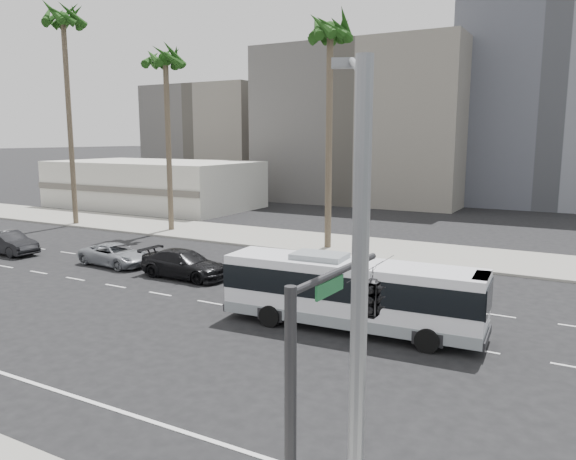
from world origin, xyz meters
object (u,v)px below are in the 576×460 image
Objects in this scene: city_bus at (350,291)px; car_a at (184,264)px; palm_mid at (166,63)px; palm_far at (63,23)px; traffic_signal at (365,302)px; car_b at (115,255)px; palm_near at (330,35)px; car_c at (8,243)px; streetlight_corner at (357,322)px.

city_bus is 11.59m from car_a.
palm_far is (-9.48, -1.50, 3.58)m from palm_mid.
traffic_signal is 0.30× the size of palm_far.
palm_mid reaches higher than city_bus.
car_a is at bearing -89.61° from car_b.
palm_near is at bearing -17.92° from car_a.
palm_near reaches higher than car_b.
palm_far is (-6.07, 10.58, 16.11)m from car_c.
palm_far is at bearing 64.44° from car_a.
streetlight_corner reaches higher than traffic_signal.
palm_far is at bearing 119.84° from streetlight_corner.
traffic_signal is (29.69, -12.96, 3.82)m from car_c.
palm_near is at bearing 119.31° from traffic_signal.
traffic_signal is at bearing -69.78° from city_bus.
palm_near is (-12.84, 26.99, 8.98)m from streetlight_corner.
palm_far reaches higher than traffic_signal.
palm_far reaches higher than city_bus.
palm_near is at bearing -54.17° from car_c.
palm_near is at bearing -2.14° from palm_mid.
streetlight_corner is 0.58× the size of palm_near.
palm_far is at bearing 60.56° from car_b.
streetlight_corner is (5.35, -12.89, 3.52)m from city_bus.
palm_near is at bearing 114.69° from city_bus.
car_b is at bearing -130.90° from palm_near.
car_c is 17.74m from palm_mid.
streetlight_corner is at bearing -64.56° from palm_near.
car_a is 0.57× the size of streetlight_corner.
streetlight_corner is at bearing -45.44° from palm_mid.
car_a is 1.13× the size of car_c.
traffic_signal is at bearing -33.36° from palm_far.
car_b is 8.64m from car_c.
city_bus is 11.75m from traffic_signal.
palm_mid reaches higher than traffic_signal.
streetlight_corner is 46.41m from palm_far.
car_a is 0.28× the size of palm_far.
traffic_signal is (15.62, -13.70, 3.82)m from car_a.
car_a is 27.61m from palm_far.
city_bus is 2.24× the size of car_b.
palm_mid is (3.41, 12.08, 12.53)m from car_c.
car_c reaches higher than car_a.
city_bus is 1.16× the size of streetlight_corner.
streetlight_corner reaches higher than car_c.
streetlight_corner is 0.61× the size of palm_mid.
palm_mid is at bearing 177.86° from palm_near.
traffic_signal is at bearing -43.62° from palm_mid.
streetlight_corner is at bearing -35.42° from palm_far.
palm_far is (-31.23, 13.13, 15.31)m from city_bus.
palm_near reaches higher than car_c.
traffic_signal is (21.12, -14.01, 3.93)m from car_b.
car_a is at bearing -26.05° from palm_far.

